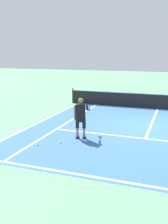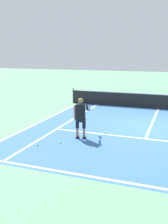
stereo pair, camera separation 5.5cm
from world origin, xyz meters
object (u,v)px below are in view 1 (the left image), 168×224
at_px(tennis_player, 81,115).
at_px(tennis_ball_by_baseline, 38,145).
at_px(tennis_ball_mid_court, 105,132).
at_px(tennis_ball_near_feet, 61,143).

xyz_separation_m(tennis_player, tennis_ball_by_baseline, (-1.24, -1.43, -0.96)).
relative_size(tennis_ball_by_baseline, tennis_ball_mid_court, 1.00).
bearing_deg(tennis_ball_near_feet, tennis_ball_by_baseline, -143.90).
xyz_separation_m(tennis_ball_near_feet, tennis_ball_mid_court, (1.28, 1.93, 0.00)).
bearing_deg(tennis_ball_mid_court, tennis_ball_near_feet, -123.65).
bearing_deg(tennis_ball_by_baseline, tennis_ball_mid_court, 50.74).
bearing_deg(tennis_ball_near_feet, tennis_player, 60.13).
height_order(tennis_ball_near_feet, tennis_ball_mid_court, same).
distance_m(tennis_player, tennis_ball_mid_court, 1.59).
height_order(tennis_player, tennis_ball_mid_court, tennis_player).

